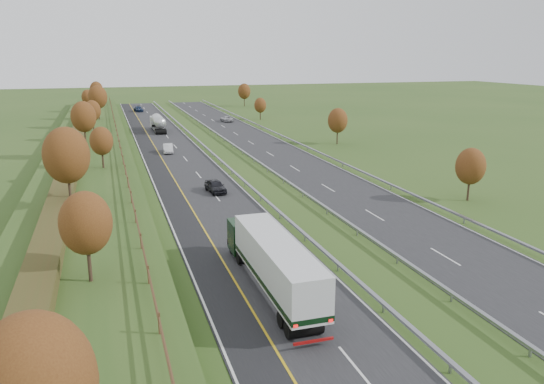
# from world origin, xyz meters

# --- Properties ---
(ground) EXTENTS (400.00, 400.00, 0.00)m
(ground) POSITION_xyz_m (8.00, 55.00, 0.00)
(ground) COLOR #2F4C1B
(ground) RESTS_ON ground
(near_carriageway) EXTENTS (10.50, 200.00, 0.04)m
(near_carriageway) POSITION_xyz_m (0.00, 60.00, 0.02)
(near_carriageway) COLOR black
(near_carriageway) RESTS_ON ground
(far_carriageway) EXTENTS (10.50, 200.00, 0.04)m
(far_carriageway) POSITION_xyz_m (16.50, 60.00, 0.02)
(far_carriageway) COLOR black
(far_carriageway) RESTS_ON ground
(hard_shoulder) EXTENTS (3.00, 200.00, 0.04)m
(hard_shoulder) POSITION_xyz_m (-3.75, 60.00, 0.02)
(hard_shoulder) COLOR black
(hard_shoulder) RESTS_ON ground
(lane_markings) EXTENTS (26.75, 200.00, 0.01)m
(lane_markings) POSITION_xyz_m (6.40, 59.88, 0.05)
(lane_markings) COLOR silver
(lane_markings) RESTS_ON near_carriageway
(embankment_left) EXTENTS (12.00, 200.00, 2.00)m
(embankment_left) POSITION_xyz_m (-13.00, 60.00, 1.00)
(embankment_left) COLOR #2F4C1B
(embankment_left) RESTS_ON ground
(hedge_left) EXTENTS (2.20, 180.00, 1.10)m
(hedge_left) POSITION_xyz_m (-15.00, 60.00, 2.55)
(hedge_left) COLOR #3A3C18
(hedge_left) RESTS_ON embankment_left
(fence_left) EXTENTS (0.12, 189.06, 1.20)m
(fence_left) POSITION_xyz_m (-8.50, 59.59, 2.73)
(fence_left) COLOR #422B19
(fence_left) RESTS_ON embankment_left
(median_barrier_near) EXTENTS (0.32, 200.00, 0.71)m
(median_barrier_near) POSITION_xyz_m (5.70, 60.00, 0.61)
(median_barrier_near) COLOR gray
(median_barrier_near) RESTS_ON ground
(median_barrier_far) EXTENTS (0.32, 200.00, 0.71)m
(median_barrier_far) POSITION_xyz_m (10.80, 60.00, 0.61)
(median_barrier_far) COLOR gray
(median_barrier_far) RESTS_ON ground
(outer_barrier_far) EXTENTS (0.32, 200.00, 0.71)m
(outer_barrier_far) POSITION_xyz_m (22.30, 60.00, 0.62)
(outer_barrier_far) COLOR gray
(outer_barrier_far) RESTS_ON ground
(trees_left) EXTENTS (6.64, 164.30, 7.66)m
(trees_left) POSITION_xyz_m (-12.64, 56.63, 6.37)
(trees_left) COLOR #2D2116
(trees_left) RESTS_ON embankment_left
(trees_far) EXTENTS (8.45, 118.60, 7.12)m
(trees_far) POSITION_xyz_m (29.80, 89.21, 4.25)
(trees_far) COLOR #2D2116
(trees_far) RESTS_ON ground
(box_lorry) EXTENTS (2.58, 16.28, 4.06)m
(box_lorry) POSITION_xyz_m (-0.19, 9.01, 2.33)
(box_lorry) COLOR black
(box_lorry) RESTS_ON near_carriageway
(road_tanker) EXTENTS (2.40, 11.22, 3.46)m
(road_tanker) POSITION_xyz_m (0.40, 91.59, 1.86)
(road_tanker) COLOR silver
(road_tanker) RESTS_ON near_carriageway
(car_dark_near) EXTENTS (2.21, 4.59, 1.51)m
(car_dark_near) POSITION_xyz_m (1.60, 37.11, 0.80)
(car_dark_near) COLOR black
(car_dark_near) RESTS_ON near_carriageway
(car_silver_mid) EXTENTS (1.87, 4.55, 1.47)m
(car_silver_mid) POSITION_xyz_m (-0.67, 65.23, 0.77)
(car_silver_mid) COLOR silver
(car_silver_mid) RESTS_ON near_carriageway
(car_small_far) EXTENTS (2.70, 5.36, 1.49)m
(car_small_far) POSITION_xyz_m (-0.99, 133.59, 0.79)
(car_small_far) COLOR #13203B
(car_small_far) RESTS_ON near_carriageway
(car_oncoming) EXTENTS (2.60, 5.02, 1.35)m
(car_oncoming) POSITION_xyz_m (17.94, 103.27, 0.72)
(car_oncoming) COLOR #BABABF
(car_oncoming) RESTS_ON far_carriageway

